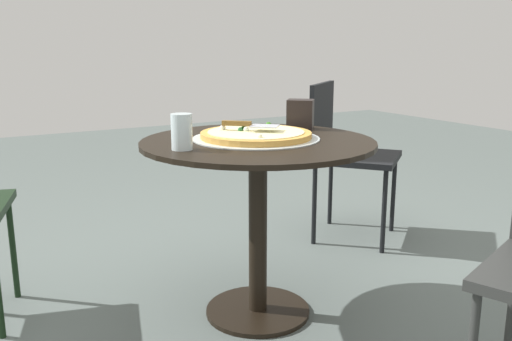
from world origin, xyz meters
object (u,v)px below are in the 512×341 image
object	(u,v)px
pizza_server	(250,125)
patio_chair_near	(344,147)
patio_table	(258,184)
napkin_dispenser	(300,114)
drinking_cup	(182,132)
pizza_on_tray	(256,135)

from	to	relation	value
pizza_server	patio_chair_near	xyz separation A→B (m)	(-0.85, -0.49, -0.24)
patio_table	napkin_dispenser	world-z (taller)	napkin_dispenser
patio_table	drinking_cup	size ratio (longest dim) A/B	7.18
pizza_on_tray	patio_chair_near	distance (m)	1.00
patio_table	pizza_on_tray	size ratio (longest dim) A/B	1.82
drinking_cup	napkin_dispenser	bearing A→B (deg)	-162.87
patio_table	drinking_cup	world-z (taller)	drinking_cup
patio_table	patio_chair_near	size ratio (longest dim) A/B	1.03
pizza_server	patio_chair_near	size ratio (longest dim) A/B	0.23
pizza_on_tray	pizza_server	world-z (taller)	pizza_server
pizza_on_tray	drinking_cup	size ratio (longest dim) A/B	3.95
patio_table	patio_chair_near	bearing A→B (deg)	-147.24
napkin_dispenser	drinking_cup	bearing A→B (deg)	-121.26
pizza_server	napkin_dispenser	distance (m)	0.31
pizza_server	napkin_dispenser	world-z (taller)	napkin_dispenser
patio_table	pizza_server	world-z (taller)	pizza_server
patio_table	pizza_on_tray	bearing A→B (deg)	-104.70
drinking_cup	patio_chair_near	size ratio (longest dim) A/B	0.14
patio_table	napkin_dispenser	size ratio (longest dim) A/B	7.11
pizza_on_tray	drinking_cup	world-z (taller)	drinking_cup
pizza_on_tray	patio_table	bearing A→B (deg)	75.30
pizza_server	napkin_dispenser	size ratio (longest dim) A/B	1.58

